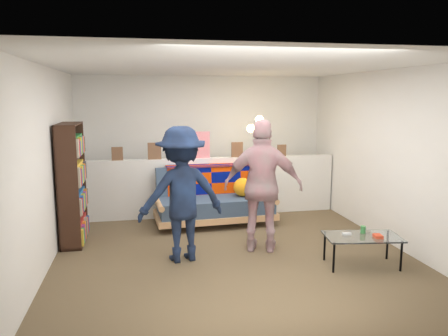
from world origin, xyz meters
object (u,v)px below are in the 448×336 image
object	(u,v)px
person_left	(181,194)
bookshelf	(72,188)
floor_lamp	(258,146)
futon_sofa	(215,200)
person_right	(263,186)
coffee_table	(363,238)

from	to	relation	value
person_left	bookshelf	bearing A→B (deg)	-44.89
bookshelf	person_left	size ratio (longest dim) A/B	1.00
bookshelf	floor_lamp	size ratio (longest dim) A/B	0.97
futon_sofa	person_left	bearing A→B (deg)	-114.34
floor_lamp	person_right	bearing A→B (deg)	-103.28
person_right	bookshelf	bearing A→B (deg)	0.25
coffee_table	floor_lamp	distance (m)	2.62
floor_lamp	person_right	distance (m)	1.71
floor_lamp	futon_sofa	bearing A→B (deg)	-163.37
bookshelf	person_right	xyz separation A→B (m)	(2.51, -0.85, 0.09)
coffee_table	person_right	size ratio (longest dim) A/B	0.54
floor_lamp	person_left	bearing A→B (deg)	-129.91
futon_sofa	bookshelf	world-z (taller)	bookshelf
bookshelf	futon_sofa	bearing A→B (deg)	14.59
coffee_table	person_right	world-z (taller)	person_right
person_right	person_left	bearing A→B (deg)	25.22
floor_lamp	coffee_table	bearing A→B (deg)	-74.64
person_right	floor_lamp	bearing A→B (deg)	-84.31
futon_sofa	coffee_table	distance (m)	2.58
coffee_table	floor_lamp	world-z (taller)	floor_lamp
coffee_table	person_left	xyz separation A→B (m)	(-2.12, 0.63, 0.49)
floor_lamp	person_left	world-z (taller)	floor_lamp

